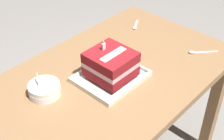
{
  "coord_description": "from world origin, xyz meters",
  "views": [
    {
      "loc": [
        -0.85,
        -0.77,
        1.64
      ],
      "look_at": [
        -0.02,
        -0.01,
        0.78
      ],
      "focal_mm": 51.02,
      "sensor_mm": 36.0,
      "label": 1
    }
  ],
  "objects_px": {
    "bowl_stack": "(44,89)",
    "serving_spoon_near_tray": "(196,52)",
    "foil_tray": "(111,77)",
    "birthday_cake": "(111,64)",
    "serving_spoon_by_bowls": "(135,27)"
  },
  "relations": [
    {
      "from": "birthday_cake",
      "to": "serving_spoon_near_tray",
      "type": "height_order",
      "value": "birthday_cake"
    },
    {
      "from": "serving_spoon_by_bowls",
      "to": "bowl_stack",
      "type": "bearing_deg",
      "value": -173.56
    },
    {
      "from": "foil_tray",
      "to": "bowl_stack",
      "type": "distance_m",
      "value": 0.29
    },
    {
      "from": "foil_tray",
      "to": "bowl_stack",
      "type": "xyz_separation_m",
      "value": [
        -0.26,
        0.13,
        0.02
      ]
    },
    {
      "from": "bowl_stack",
      "to": "serving_spoon_by_bowls",
      "type": "height_order",
      "value": "bowl_stack"
    },
    {
      "from": "serving_spoon_by_bowls",
      "to": "foil_tray",
      "type": "bearing_deg",
      "value": -153.77
    },
    {
      "from": "bowl_stack",
      "to": "serving_spoon_near_tray",
      "type": "distance_m",
      "value": 0.76
    },
    {
      "from": "serving_spoon_by_bowls",
      "to": "serving_spoon_near_tray",
      "type": "bearing_deg",
      "value": -88.9
    },
    {
      "from": "birthday_cake",
      "to": "serving_spoon_by_bowls",
      "type": "relative_size",
      "value": 1.69
    },
    {
      "from": "birthday_cake",
      "to": "bowl_stack",
      "type": "relative_size",
      "value": 1.37
    },
    {
      "from": "serving_spoon_near_tray",
      "to": "serving_spoon_by_bowls",
      "type": "xyz_separation_m",
      "value": [
        -0.01,
        0.38,
        0.0
      ]
    },
    {
      "from": "foil_tray",
      "to": "birthday_cake",
      "type": "xyz_separation_m",
      "value": [
        0.0,
        0.0,
        0.07
      ]
    },
    {
      "from": "foil_tray",
      "to": "serving_spoon_near_tray",
      "type": "bearing_deg",
      "value": -21.71
    },
    {
      "from": "foil_tray",
      "to": "serving_spoon_by_bowls",
      "type": "distance_m",
      "value": 0.48
    },
    {
      "from": "foil_tray",
      "to": "serving_spoon_by_bowls",
      "type": "bearing_deg",
      "value": 26.23
    }
  ]
}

